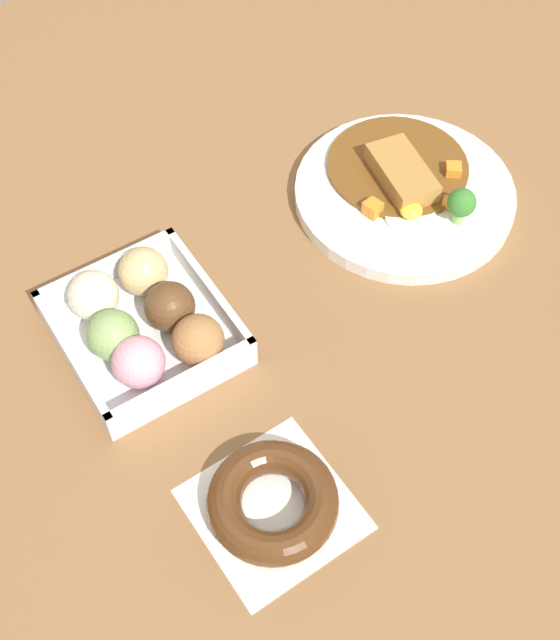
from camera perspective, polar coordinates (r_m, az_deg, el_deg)
ground_plane at (r=0.88m, az=6.83°, el=-2.75°), size 1.60×1.60×0.00m
curry_plate at (r=1.02m, az=8.49°, el=8.74°), size 0.26×0.26×0.06m
donut_box at (r=0.87m, az=-9.27°, el=-0.22°), size 0.18×0.17×0.07m
chocolate_ring_donut at (r=0.78m, az=-0.48°, el=-12.28°), size 0.14×0.14×0.03m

